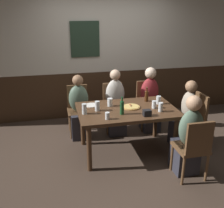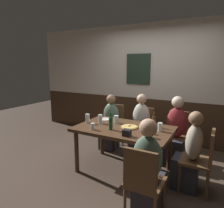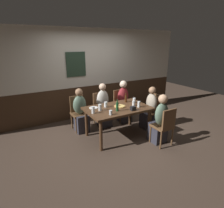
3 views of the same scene
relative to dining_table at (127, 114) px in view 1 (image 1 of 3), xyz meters
name	(u,v)px [view 1 (image 1 of 3)]	position (x,y,z in m)	size (l,w,h in m)	color
ground_plane	(126,151)	(0.00, 0.00, -0.66)	(12.00, 12.00, 0.00)	#423328
wall_back	(105,54)	(0.00, 1.65, 0.65)	(6.40, 0.13, 2.60)	#3D2819
dining_table	(127,114)	(0.00, 0.00, 0.00)	(1.49, 0.94, 0.74)	#472D1C
chair_left_far	(78,107)	(-0.66, 0.89, -0.16)	(0.40, 0.40, 0.88)	brown
chair_head_east	(194,117)	(1.16, 0.00, -0.16)	(0.40, 0.40, 0.88)	brown
chair_right_far	(147,101)	(0.66, 0.89, -0.16)	(0.40, 0.40, 0.88)	brown
chair_right_near	(194,146)	(0.66, -0.89, -0.16)	(0.40, 0.40, 0.88)	brown
chair_mid_far	(114,104)	(0.00, 0.89, -0.16)	(0.40, 0.40, 0.88)	brown
person_left_far	(79,112)	(-0.66, 0.72, -0.19)	(0.34, 0.37, 1.12)	#2D2D38
person_head_east	(185,119)	(1.00, 0.00, -0.19)	(0.37, 0.34, 1.12)	#2D2D38
person_right_far	(150,104)	(0.66, 0.73, -0.15)	(0.34, 0.37, 1.18)	#2D2D38
person_right_near	(188,141)	(0.66, -0.73, -0.17)	(0.34, 0.37, 1.15)	#2D2D38
person_mid_far	(116,107)	(0.00, 0.73, -0.16)	(0.34, 0.37, 1.18)	#2D2D38
pizza	(131,107)	(0.08, 0.04, 0.10)	(0.27, 0.27, 0.03)	tan
pint_glass_amber	(154,105)	(0.41, -0.07, 0.14)	(0.07, 0.07, 0.12)	silver
beer_glass_half	(158,100)	(0.55, 0.10, 0.14)	(0.07, 0.07, 0.13)	silver
beer_glass_tall	(107,116)	(-0.37, -0.32, 0.13)	(0.06, 0.06, 0.10)	silver
pint_glass_pale	(110,103)	(-0.23, 0.17, 0.14)	(0.08, 0.08, 0.13)	silver
pint_glass_stout	(84,109)	(-0.66, -0.06, 0.16)	(0.07, 0.07, 0.15)	silver
tumbler_water	(97,107)	(-0.45, 0.02, 0.15)	(0.07, 0.07, 0.15)	silver
tumbler_short	(161,108)	(0.45, -0.22, 0.15)	(0.07, 0.07, 0.14)	silver
beer_bottle_green	(122,107)	(-0.13, -0.19, 0.19)	(0.06, 0.06, 0.27)	#194723
beer_bottle_brown	(147,96)	(0.41, 0.26, 0.18)	(0.06, 0.06, 0.24)	#42230F
plate_white_large	(92,105)	(-0.50, 0.26, 0.09)	(0.21, 0.21, 0.01)	white
condiment_caddy	(147,113)	(0.20, -0.33, 0.13)	(0.11, 0.09, 0.09)	black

